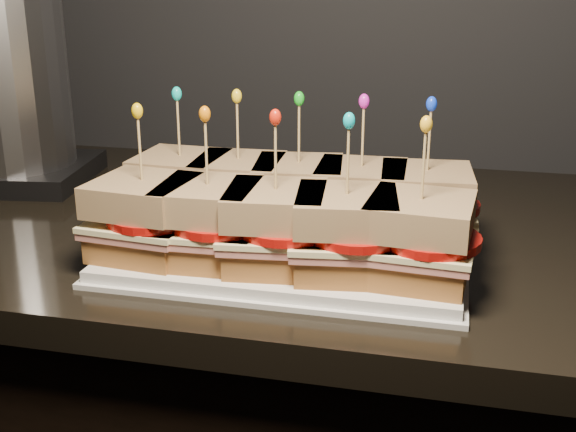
# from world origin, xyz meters

# --- Properties ---
(granite_slab) EXTENTS (2.44, 0.66, 0.04)m
(granite_slab) POSITION_xyz_m (0.51, 1.68, 0.89)
(granite_slab) COLOR black
(granite_slab) RESTS_ON cabinet
(platter) EXTENTS (0.39, 0.24, 0.02)m
(platter) POSITION_xyz_m (0.22, 1.53, 0.92)
(platter) COLOR white
(platter) RESTS_ON granite_slab
(platter_rim) EXTENTS (0.40, 0.25, 0.01)m
(platter_rim) POSITION_xyz_m (0.22, 1.53, 0.91)
(platter_rim) COLOR white
(platter_rim) RESTS_ON granite_slab
(sandwich_0_bread_bot) EXTENTS (0.10, 0.10, 0.03)m
(sandwich_0_bread_bot) POSITION_xyz_m (0.07, 1.59, 0.94)
(sandwich_0_bread_bot) COLOR brown
(sandwich_0_bread_bot) RESTS_ON platter
(sandwich_0_ham) EXTENTS (0.11, 0.11, 0.01)m
(sandwich_0_ham) POSITION_xyz_m (0.07, 1.59, 0.96)
(sandwich_0_ham) COLOR #CD6858
(sandwich_0_ham) RESTS_ON sandwich_0_bread_bot
(sandwich_0_cheese) EXTENTS (0.12, 0.11, 0.01)m
(sandwich_0_cheese) POSITION_xyz_m (0.07, 1.59, 0.97)
(sandwich_0_cheese) COLOR #FFF3AF
(sandwich_0_cheese) RESTS_ON sandwich_0_ham
(sandwich_0_tomato) EXTENTS (0.10, 0.10, 0.01)m
(sandwich_0_tomato) POSITION_xyz_m (0.08, 1.58, 0.97)
(sandwich_0_tomato) COLOR #BA100B
(sandwich_0_tomato) RESTS_ON sandwich_0_cheese
(sandwich_0_bread_top) EXTENTS (0.11, 0.11, 0.03)m
(sandwich_0_bread_top) POSITION_xyz_m (0.07, 1.59, 1.00)
(sandwich_0_bread_top) COLOR #50250B
(sandwich_0_bread_top) RESTS_ON sandwich_0_tomato
(sandwich_0_pick) EXTENTS (0.00, 0.00, 0.09)m
(sandwich_0_pick) POSITION_xyz_m (0.07, 1.59, 1.04)
(sandwich_0_pick) COLOR tan
(sandwich_0_pick) RESTS_ON sandwich_0_bread_top
(sandwich_0_frill) EXTENTS (0.01, 0.01, 0.02)m
(sandwich_0_frill) POSITION_xyz_m (0.07, 1.59, 1.09)
(sandwich_0_frill) COLOR #0DBDB2
(sandwich_0_frill) RESTS_ON sandwich_0_pick
(sandwich_1_bread_bot) EXTENTS (0.10, 0.10, 0.03)m
(sandwich_1_bread_bot) POSITION_xyz_m (0.14, 1.59, 0.94)
(sandwich_1_bread_bot) COLOR brown
(sandwich_1_bread_bot) RESTS_ON platter
(sandwich_1_ham) EXTENTS (0.11, 0.11, 0.01)m
(sandwich_1_ham) POSITION_xyz_m (0.14, 1.59, 0.96)
(sandwich_1_ham) COLOR #CD6858
(sandwich_1_ham) RESTS_ON sandwich_1_bread_bot
(sandwich_1_cheese) EXTENTS (0.12, 0.11, 0.01)m
(sandwich_1_cheese) POSITION_xyz_m (0.14, 1.59, 0.97)
(sandwich_1_cheese) COLOR #FFF3AF
(sandwich_1_cheese) RESTS_ON sandwich_1_ham
(sandwich_1_tomato) EXTENTS (0.10, 0.10, 0.01)m
(sandwich_1_tomato) POSITION_xyz_m (0.15, 1.58, 0.97)
(sandwich_1_tomato) COLOR #BA100B
(sandwich_1_tomato) RESTS_ON sandwich_1_cheese
(sandwich_1_bread_top) EXTENTS (0.11, 0.11, 0.03)m
(sandwich_1_bread_top) POSITION_xyz_m (0.14, 1.59, 1.00)
(sandwich_1_bread_top) COLOR #50250B
(sandwich_1_bread_top) RESTS_ON sandwich_1_tomato
(sandwich_1_pick) EXTENTS (0.00, 0.00, 0.09)m
(sandwich_1_pick) POSITION_xyz_m (0.14, 1.59, 1.04)
(sandwich_1_pick) COLOR tan
(sandwich_1_pick) RESTS_ON sandwich_1_bread_top
(sandwich_1_frill) EXTENTS (0.01, 0.01, 0.02)m
(sandwich_1_frill) POSITION_xyz_m (0.14, 1.59, 1.09)
(sandwich_1_frill) COLOR yellow
(sandwich_1_frill) RESTS_ON sandwich_1_pick
(sandwich_2_bread_bot) EXTENTS (0.11, 0.11, 0.03)m
(sandwich_2_bread_bot) POSITION_xyz_m (0.22, 1.59, 0.94)
(sandwich_2_bread_bot) COLOR brown
(sandwich_2_bread_bot) RESTS_ON platter
(sandwich_2_ham) EXTENTS (0.12, 0.12, 0.01)m
(sandwich_2_ham) POSITION_xyz_m (0.22, 1.59, 0.96)
(sandwich_2_ham) COLOR #CD6858
(sandwich_2_ham) RESTS_ON sandwich_2_bread_bot
(sandwich_2_cheese) EXTENTS (0.12, 0.12, 0.01)m
(sandwich_2_cheese) POSITION_xyz_m (0.22, 1.59, 0.97)
(sandwich_2_cheese) COLOR #FFF3AF
(sandwich_2_cheese) RESTS_ON sandwich_2_ham
(sandwich_2_tomato) EXTENTS (0.10, 0.10, 0.01)m
(sandwich_2_tomato) POSITION_xyz_m (0.23, 1.58, 0.97)
(sandwich_2_tomato) COLOR #BA100B
(sandwich_2_tomato) RESTS_ON sandwich_2_cheese
(sandwich_2_bread_top) EXTENTS (0.11, 0.11, 0.03)m
(sandwich_2_bread_top) POSITION_xyz_m (0.22, 1.59, 1.00)
(sandwich_2_bread_top) COLOR #50250B
(sandwich_2_bread_top) RESTS_ON sandwich_2_tomato
(sandwich_2_pick) EXTENTS (0.00, 0.00, 0.09)m
(sandwich_2_pick) POSITION_xyz_m (0.22, 1.59, 1.04)
(sandwich_2_pick) COLOR tan
(sandwich_2_pick) RESTS_ON sandwich_2_bread_top
(sandwich_2_frill) EXTENTS (0.01, 0.01, 0.02)m
(sandwich_2_frill) POSITION_xyz_m (0.22, 1.59, 1.09)
(sandwich_2_frill) COLOR green
(sandwich_2_frill) RESTS_ON sandwich_2_pick
(sandwich_3_bread_bot) EXTENTS (0.10, 0.10, 0.03)m
(sandwich_3_bread_bot) POSITION_xyz_m (0.29, 1.59, 0.94)
(sandwich_3_bread_bot) COLOR brown
(sandwich_3_bread_bot) RESTS_ON platter
(sandwich_3_ham) EXTENTS (0.11, 0.11, 0.01)m
(sandwich_3_ham) POSITION_xyz_m (0.29, 1.59, 0.96)
(sandwich_3_ham) COLOR #CD6858
(sandwich_3_ham) RESTS_ON sandwich_3_bread_bot
(sandwich_3_cheese) EXTENTS (0.12, 0.11, 0.01)m
(sandwich_3_cheese) POSITION_xyz_m (0.29, 1.59, 0.97)
(sandwich_3_cheese) COLOR #FFF3AF
(sandwich_3_cheese) RESTS_ON sandwich_3_ham
(sandwich_3_tomato) EXTENTS (0.10, 0.10, 0.01)m
(sandwich_3_tomato) POSITION_xyz_m (0.30, 1.58, 0.97)
(sandwich_3_tomato) COLOR #BA100B
(sandwich_3_tomato) RESTS_ON sandwich_3_cheese
(sandwich_3_bread_top) EXTENTS (0.11, 0.11, 0.03)m
(sandwich_3_bread_top) POSITION_xyz_m (0.29, 1.59, 1.00)
(sandwich_3_bread_top) COLOR #50250B
(sandwich_3_bread_top) RESTS_ON sandwich_3_tomato
(sandwich_3_pick) EXTENTS (0.00, 0.00, 0.09)m
(sandwich_3_pick) POSITION_xyz_m (0.29, 1.59, 1.04)
(sandwich_3_pick) COLOR tan
(sandwich_3_pick) RESTS_ON sandwich_3_bread_top
(sandwich_3_frill) EXTENTS (0.01, 0.01, 0.02)m
(sandwich_3_frill) POSITION_xyz_m (0.29, 1.59, 1.09)
(sandwich_3_frill) COLOR #D21FBB
(sandwich_3_frill) RESTS_ON sandwich_3_pick
(sandwich_4_bread_bot) EXTENTS (0.11, 0.11, 0.03)m
(sandwich_4_bread_bot) POSITION_xyz_m (0.37, 1.59, 0.94)
(sandwich_4_bread_bot) COLOR brown
(sandwich_4_bread_bot) RESTS_ON platter
(sandwich_4_ham) EXTENTS (0.12, 0.11, 0.01)m
(sandwich_4_ham) POSITION_xyz_m (0.37, 1.59, 0.96)
(sandwich_4_ham) COLOR #CD6858
(sandwich_4_ham) RESTS_ON sandwich_4_bread_bot
(sandwich_4_cheese) EXTENTS (0.12, 0.12, 0.01)m
(sandwich_4_cheese) POSITION_xyz_m (0.37, 1.59, 0.97)
(sandwich_4_cheese) COLOR #FFF3AF
(sandwich_4_cheese) RESTS_ON sandwich_4_ham
(sandwich_4_tomato) EXTENTS (0.10, 0.10, 0.01)m
(sandwich_4_tomato) POSITION_xyz_m (0.38, 1.58, 0.97)
(sandwich_4_tomato) COLOR #BA100B
(sandwich_4_tomato) RESTS_ON sandwich_4_cheese
(sandwich_4_bread_top) EXTENTS (0.11, 0.11, 0.03)m
(sandwich_4_bread_top) POSITION_xyz_m (0.37, 1.59, 1.00)
(sandwich_4_bread_top) COLOR #50250B
(sandwich_4_bread_top) RESTS_ON sandwich_4_tomato
(sandwich_4_pick) EXTENTS (0.00, 0.00, 0.09)m
(sandwich_4_pick) POSITION_xyz_m (0.37, 1.59, 1.04)
(sandwich_4_pick) COLOR tan
(sandwich_4_pick) RESTS_ON sandwich_4_bread_top
(sandwich_4_frill) EXTENTS (0.01, 0.01, 0.02)m
(sandwich_4_frill) POSITION_xyz_m (0.37, 1.59, 1.09)
(sandwich_4_frill) COLOR #1239E5
(sandwich_4_frill) RESTS_ON sandwich_4_pick
(sandwich_5_bread_bot) EXTENTS (0.11, 0.11, 0.03)m
(sandwich_5_bread_bot) POSITION_xyz_m (0.07, 1.48, 0.94)
(sandwich_5_bread_bot) COLOR brown
(sandwich_5_bread_bot) RESTS_ON platter
(sandwich_5_ham) EXTENTS (0.12, 0.12, 0.01)m
(sandwich_5_ham) POSITION_xyz_m (0.07, 1.48, 0.96)
(sandwich_5_ham) COLOR #CD6858
(sandwich_5_ham) RESTS_ON sandwich_5_bread_bot
(sandwich_5_cheese) EXTENTS (0.12, 0.12, 0.01)m
(sandwich_5_cheese) POSITION_xyz_m (0.07, 1.48, 0.97)
(sandwich_5_cheese) COLOR #FFF3AF
(sandwich_5_cheese) RESTS_ON sandwich_5_ham
(sandwich_5_tomato) EXTENTS (0.10, 0.10, 0.01)m
(sandwich_5_tomato) POSITION_xyz_m (0.08, 1.47, 0.97)
(sandwich_5_tomato) COLOR #BA100B
(sandwich_5_tomato) RESTS_ON sandwich_5_cheese
(sandwich_5_bread_top) EXTENTS (0.11, 0.11, 0.03)m
(sandwich_5_bread_top) POSITION_xyz_m (0.07, 1.48, 1.00)
(sandwich_5_bread_top) COLOR #50250B
(sandwich_5_bread_top) RESTS_ON sandwich_5_tomato
(sandwich_5_pick) EXTENTS (0.00, 0.00, 0.09)m
(sandwich_5_pick) POSITION_xyz_m (0.07, 1.48, 1.04)
(sandwich_5_pick) COLOR tan
(sandwich_5_pick) RESTS_ON sandwich_5_bread_top
(sandwich_5_frill) EXTENTS (0.01, 0.01, 0.02)m
(sandwich_5_frill) POSITION_xyz_m (0.07, 1.48, 1.09)
(sandwich_5_frill) COLOR #ECB70C
(sandwich_5_frill) RESTS_ON sandwich_5_pick
(sandwich_6_bread_bot) EXTENTS (0.10, 0.10, 0.03)m
(sandwich_6_bread_bot) POSITION_xyz_m (0.14, 1.48, 0.94)
(sandwich_6_bread_bot) COLOR brown
(sandwich_6_bread_bot) RESTS_ON platter
(sandwich_6_ham) EXTENTS (0.11, 0.11, 0.01)m
(sandwich_6_ham) POSITION_xyz_m (0.14, 1.48, 0.96)
(sandwich_6_ham) COLOR #CD6858
(sandwich_6_ham) RESTS_ON sandwich_6_bread_bot
(sandwich_6_cheese) EXTENTS (0.11, 0.11, 0.01)m
(sandwich_6_cheese) POSITION_xyz_m (0.14, 1.48, 0.97)
(sandwich_6_cheese) COLOR #FFF3AF
(sandwich_6_cheese) RESTS_ON sandwich_6_ham
(sandwich_6_tomato) EXTENTS (0.10, 0.10, 0.01)m
(sandwich_6_tomato) POSITION_xyz_m (0.15, 1.47, 0.97)
(sandwich_6_tomato) COLOR #BA100B
(sandwich_6_tomato) RESTS_ON sandwich_6_cheese
(sandwich_6_bread_top) EXTENTS (0.10, 0.10, 0.03)m
(sandwich_6_bread_top) POSITION_xyz_m (0.14, 1.48, 1.00)
(sandwich_6_bread_top) COLOR #50250B
(sandwich_6_bread_top) RESTS_ON sandwich_6_tomato
(sandwich_6_pick) EXTENTS (0.00, 0.00, 0.09)m
(sandwich_6_pick) POSITION_xyz_m (0.14, 1.48, 1.04)
(sandwich_6_pick) COLOR tan
(sandwich_6_pick) RESTS_ON sandwich_6_bread_top
(sandwich_6_frill) EXTENTS (0.01, 0.01, 0.02)m
(sandwich_6_frill) POSITION_xyz_m (0.14, 1.48, 1.09)
(sandwich_6_frill) COLOR orange
(sandwich_6_frill) RESTS_ON sandwich_6_pick
(sandwich_7_bread_bot) EXTENTS (0.11, 0.11, 0.03)m
(sandwich_7_bread_bot) POSITION_xyz_m (0.22, 1.48, 0.94)
(sandwich_7_bread_bot) COLOR brown
(sandwich_7_bread_bot) RESTS_ON platter
(sandwich_7_ham) EXTENTS (0.12, 0.12, 0.01)m
(sandwich_7_ham) POSITION_xyz_m (0.22, 1.48, 0.96)
(sandwich_7_ham) COLOR #CD6858
(sandwich_7_ham) RESTS_ON sandwich_7_bread_bot
(sandwich_7_cheese) EXTENTS (0.12, 0.12, 0.01)m
(sandwich_7_cheese) POSITION_xyz_m (0.22, 1.48, 0.97)
(sandwich_7_cheese) COLOR #FFF3AF
(sandwich_7_cheese) RESTS_ON sandwich_7_ham
(sandwich_7_tomato) EXTENTS (0.10, 0.10, 0.01)m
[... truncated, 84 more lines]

